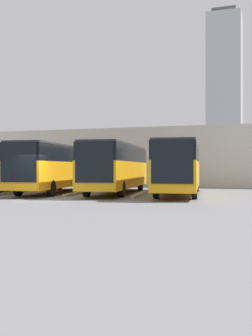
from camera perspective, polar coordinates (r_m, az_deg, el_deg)
ground_plane at (r=24.09m, az=-11.64°, el=-4.19°), size 600.00×600.00×0.00m
bus_0 at (r=27.81m, az=7.19°, el=0.24°), size 4.25×12.50×3.36m
curb_divider_0 at (r=26.65m, az=1.77°, el=-3.62°), size 0.99×5.05×0.15m
bus_1 at (r=29.06m, az=-1.25°, el=0.23°), size 4.25×12.50×3.36m
curb_divider_1 at (r=28.29m, az=-6.70°, el=-3.41°), size 0.99×5.05×0.15m
bus_2 at (r=30.23m, az=-9.51°, el=0.22°), size 4.25×12.50×3.36m
curb_divider_2 at (r=29.85m, az=-14.88°, el=-3.23°), size 0.99×5.05×0.15m
bus_3 at (r=33.16m, az=-15.53°, el=0.21°), size 4.25×12.50×3.36m
station_building at (r=44.90m, az=3.17°, el=1.38°), size 43.27×13.79×5.59m
office_tower at (r=214.67m, az=13.22°, el=9.97°), size 16.25×16.25×78.68m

